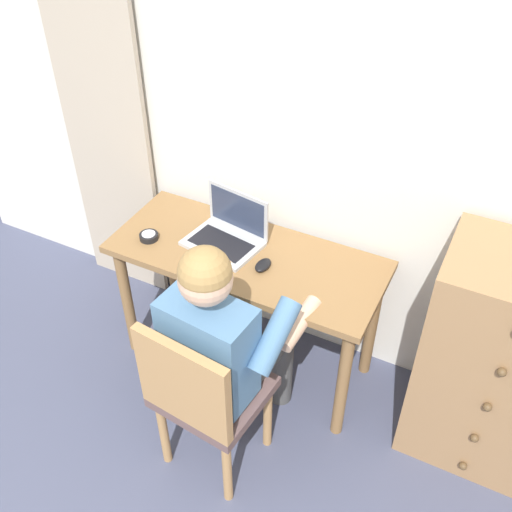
% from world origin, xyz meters
% --- Properties ---
extents(wall_back, '(4.80, 0.05, 2.50)m').
position_xyz_m(wall_back, '(0.00, 2.20, 1.25)').
color(wall_back, silver).
rests_on(wall_back, ground_plane).
extents(curtain_panel, '(0.52, 0.03, 2.20)m').
position_xyz_m(curtain_panel, '(-1.26, 2.13, 1.10)').
color(curtain_panel, '#BCAD99').
rests_on(curtain_panel, ground_plane).
extents(desk, '(1.29, 0.53, 0.73)m').
position_xyz_m(desk, '(-0.31, 1.86, 0.61)').
color(desk, olive).
rests_on(desk, ground_plane).
extents(dresser, '(0.62, 0.50, 1.07)m').
position_xyz_m(dresser, '(0.86, 1.91, 0.53)').
color(dresser, '#9E754C').
rests_on(dresser, ground_plane).
extents(chair, '(0.46, 0.44, 0.89)m').
position_xyz_m(chair, '(-0.18, 1.23, 0.50)').
color(chair, brown).
rests_on(chair, ground_plane).
extents(person_seated, '(0.57, 0.61, 1.21)m').
position_xyz_m(person_seated, '(-0.16, 1.42, 0.68)').
color(person_seated, '#4C4C4C').
rests_on(person_seated, ground_plane).
extents(laptop, '(0.38, 0.30, 0.24)m').
position_xyz_m(laptop, '(-0.43, 1.91, 0.78)').
color(laptop, '#B7BABF').
rests_on(laptop, desk).
extents(computer_mouse, '(0.07, 0.10, 0.03)m').
position_xyz_m(computer_mouse, '(-0.20, 1.81, 0.74)').
color(computer_mouse, black).
rests_on(computer_mouse, desk).
extents(desk_clock, '(0.09, 0.09, 0.03)m').
position_xyz_m(desk_clock, '(-0.77, 1.76, 0.74)').
color(desk_clock, black).
rests_on(desk_clock, desk).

